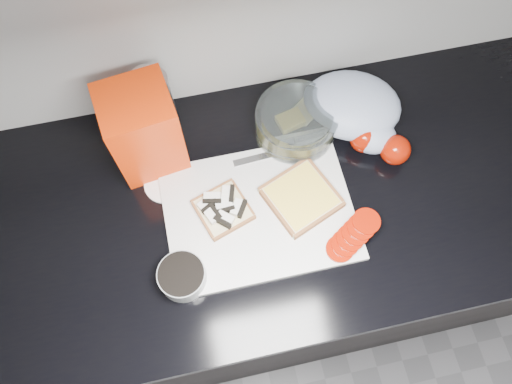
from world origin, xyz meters
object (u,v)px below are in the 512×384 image
(bread_bag, at_px, (144,130))
(steel_canister, at_px, (156,108))
(cutting_board, at_px, (259,213))
(glass_bowl, at_px, (296,123))

(bread_bag, height_order, steel_canister, bread_bag)
(cutting_board, xyz_separation_m, bread_bag, (-0.20, 0.19, 0.10))
(cutting_board, relative_size, steel_canister, 2.04)
(steel_canister, bearing_deg, cutting_board, -55.35)
(glass_bowl, bearing_deg, cutting_board, -124.66)
(glass_bowl, distance_m, steel_canister, 0.31)
(cutting_board, height_order, bread_bag, bread_bag)
(cutting_board, relative_size, bread_bag, 1.81)
(cutting_board, relative_size, glass_bowl, 2.17)
(cutting_board, distance_m, steel_canister, 0.32)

